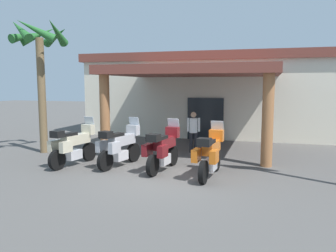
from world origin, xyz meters
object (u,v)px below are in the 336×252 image
object	(u,v)px
motorcycle_silver	(120,146)
pedestrian	(193,129)
motorcycle_maroon	(163,149)
motorcycle_cream	(73,145)
motorcycle_orange	(210,154)
palm_tree_roadside	(40,51)
motel_building	(214,93)

from	to	relation	value
motorcycle_silver	pedestrian	distance (m)	3.53
motorcycle_maroon	pedestrian	size ratio (longest dim) A/B	1.33
motorcycle_cream	motorcycle_maroon	distance (m)	3.16
motorcycle_silver	motorcycle_orange	bearing A→B (deg)	-85.32
motorcycle_orange	palm_tree_roadside	world-z (taller)	palm_tree_roadside
motorcycle_cream	motorcycle_orange	bearing A→B (deg)	-80.66
motorcycle_silver	palm_tree_roadside	xyz separation A→B (m)	(-3.99, 1.31, 3.38)
motel_building	motorcycle_maroon	world-z (taller)	motel_building
motorcycle_silver	motorcycle_cream	bearing A→B (deg)	114.63
motel_building	motorcycle_maroon	size ratio (longest dim) A/B	6.32
motel_building	palm_tree_roadside	size ratio (longest dim) A/B	2.62
motorcycle_orange	pedestrian	size ratio (longest dim) A/B	1.33
motorcycle_cream	pedestrian	bearing A→B (deg)	-35.43
motel_building	motorcycle_cream	world-z (taller)	motel_building
palm_tree_roadside	motel_building	bearing A→B (deg)	53.16
palm_tree_roadside	motorcycle_orange	bearing A→B (deg)	-13.80
motorcycle_cream	motorcycle_maroon	bearing A→B (deg)	-75.60
motel_building	motorcycle_orange	bearing A→B (deg)	-81.53
motel_building	motorcycle_orange	size ratio (longest dim) A/B	6.31
motorcycle_orange	palm_tree_roadside	size ratio (longest dim) A/B	0.42
motel_building	motorcycle_orange	world-z (taller)	motel_building
motorcycle_maroon	motorcycle_orange	xyz separation A→B (m)	(1.58, -0.32, 0.00)
motel_building	motorcycle_cream	bearing A→B (deg)	-109.91
pedestrian	palm_tree_roadside	world-z (taller)	palm_tree_roadside
pedestrian	palm_tree_roadside	size ratio (longest dim) A/B	0.31
motorcycle_cream	pedestrian	world-z (taller)	pedestrian
motorcycle_cream	motorcycle_maroon	world-z (taller)	same
motorcycle_maroon	palm_tree_roadside	bearing A→B (deg)	82.26
motorcycle_maroon	motorcycle_orange	size ratio (longest dim) A/B	1.00
motorcycle_silver	motorcycle_maroon	world-z (taller)	same
motorcycle_silver	pedestrian	xyz separation A→B (m)	(1.87, 2.98, 0.26)
motorcycle_cream	motorcycle_orange	distance (m)	4.74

